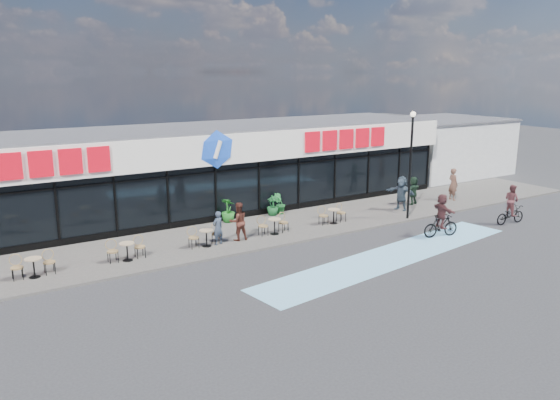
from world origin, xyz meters
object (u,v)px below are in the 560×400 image
(lamp_post, at_px, (411,156))
(potted_plant_left, at_px, (228,210))
(patron_left, at_px, (218,228))
(potted_plant_right, at_px, (279,204))
(potted_plant_mid, at_px, (273,205))
(pedestrian_b, at_px, (453,184))
(pedestrian_c, at_px, (413,190))
(pedestrian_a, at_px, (401,193))
(cyclist_a, at_px, (441,218))
(cyclist_b, at_px, (511,209))
(patron_right, at_px, (238,221))

(lamp_post, xyz_separation_m, potted_plant_left, (-8.18, 4.30, -2.62))
(potted_plant_left, xyz_separation_m, patron_left, (-2.06, -3.10, 0.14))
(potted_plant_right, relative_size, patron_left, 0.74)
(potted_plant_mid, height_order, pedestrian_b, pedestrian_b)
(pedestrian_c, bearing_deg, potted_plant_left, -26.04)
(potted_plant_mid, relative_size, pedestrian_c, 0.67)
(lamp_post, xyz_separation_m, patron_left, (-10.24, 1.20, -2.48))
(pedestrian_a, relative_size, pedestrian_c, 1.18)
(potted_plant_left, bearing_deg, cyclist_a, -44.72)
(potted_plant_left, distance_m, pedestrian_c, 10.91)
(pedestrian_c, xyz_separation_m, cyclist_a, (-3.35, -5.07, 0.02))
(potted_plant_right, bearing_deg, pedestrian_b, -14.30)
(lamp_post, distance_m, pedestrian_c, 4.07)
(potted_plant_mid, bearing_deg, cyclist_b, -38.36)
(patron_left, distance_m, pedestrian_a, 11.19)
(cyclist_a, bearing_deg, pedestrian_c, 56.53)
(potted_plant_right, bearing_deg, cyclist_a, -59.36)
(lamp_post, xyz_separation_m, pedestrian_b, (5.26, 1.63, -2.29))
(pedestrian_c, bearing_deg, cyclist_a, 42.09)
(pedestrian_b, bearing_deg, potted_plant_right, 83.07)
(cyclist_b, bearing_deg, cyclist_a, 176.43)
(patron_right, bearing_deg, pedestrian_b, -173.43)
(potted_plant_mid, distance_m, potted_plant_right, 0.46)
(potted_plant_left, relative_size, potted_plant_right, 1.10)
(potted_plant_mid, bearing_deg, patron_right, -140.62)
(patron_right, bearing_deg, lamp_post, 177.23)
(pedestrian_a, bearing_deg, lamp_post, -46.54)
(potted_plant_mid, distance_m, pedestrian_a, 7.11)
(cyclist_a, bearing_deg, pedestrian_a, 67.97)
(potted_plant_mid, distance_m, patron_left, 5.55)
(potted_plant_left, xyz_separation_m, potted_plant_mid, (2.58, -0.07, -0.07))
(patron_left, xyz_separation_m, patron_right, (1.06, 0.09, 0.12))
(potted_plant_left, height_order, pedestrian_b, pedestrian_b)
(pedestrian_a, height_order, cyclist_a, cyclist_a)
(lamp_post, distance_m, potted_plant_mid, 7.52)
(potted_plant_left, relative_size, pedestrian_c, 0.76)
(potted_plant_mid, distance_m, pedestrian_b, 11.18)
(patron_left, bearing_deg, pedestrian_c, 168.13)
(patron_left, xyz_separation_m, pedestrian_c, (12.74, 0.90, 0.05))
(lamp_post, bearing_deg, cyclist_a, -106.02)
(potted_plant_left, distance_m, cyclist_b, 14.21)
(pedestrian_a, distance_m, cyclist_a, 4.80)
(lamp_post, distance_m, potted_plant_left, 9.61)
(patron_left, xyz_separation_m, pedestrian_b, (15.50, 0.43, 0.19))
(lamp_post, bearing_deg, patron_right, 172.02)
(pedestrian_a, xyz_separation_m, pedestrian_c, (1.55, 0.62, -0.14))
(lamp_post, bearing_deg, potted_plant_left, 152.31)
(cyclist_a, bearing_deg, potted_plant_left, 135.28)
(patron_right, distance_m, pedestrian_a, 10.13)
(pedestrian_a, bearing_deg, pedestrian_c, 97.93)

